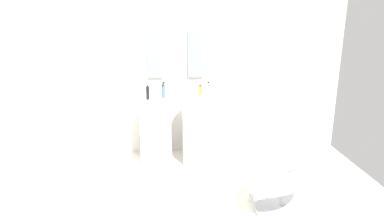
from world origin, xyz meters
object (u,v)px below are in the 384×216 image
(pedestal_sink_right, at_px, (198,129))
(soap_bottle_grey, at_px, (164,89))
(lounge_chair, at_px, (283,180))
(towel_rack, at_px, (41,143))
(soap_bottle_amber, at_px, (200,90))
(pedestal_sink_left, at_px, (156,130))
(soap_bottle_white, at_px, (208,89))
(soap_bottle_blue, at_px, (163,92))
(soap_bottle_black, at_px, (148,93))

(pedestal_sink_right, height_order, soap_bottle_grey, soap_bottle_grey)
(pedestal_sink_right, xyz_separation_m, lounge_chair, (0.75, -1.30, -0.12))
(towel_rack, distance_m, soap_bottle_grey, 1.64)
(lounge_chair, relative_size, soap_bottle_amber, 7.77)
(soap_bottle_amber, bearing_deg, towel_rack, -153.90)
(towel_rack, bearing_deg, soap_bottle_grey, 33.58)
(soap_bottle_amber, bearing_deg, lounge_chair, -63.34)
(pedestal_sink_left, xyz_separation_m, pedestal_sink_right, (0.56, 0.00, 0.00))
(soap_bottle_white, relative_size, soap_bottle_blue, 1.09)
(pedestal_sink_right, distance_m, towel_rack, 1.96)
(soap_bottle_black, bearing_deg, soap_bottle_grey, 41.99)
(soap_bottle_white, relative_size, soap_bottle_amber, 1.39)
(lounge_chair, distance_m, soap_bottle_amber, 1.69)
(pedestal_sink_right, relative_size, soap_bottle_amber, 7.19)
(soap_bottle_amber, height_order, soap_bottle_blue, soap_bottle_blue)
(soap_bottle_black, bearing_deg, soap_bottle_amber, 15.48)
(pedestal_sink_right, distance_m, lounge_chair, 1.51)
(pedestal_sink_right, xyz_separation_m, soap_bottle_black, (-0.65, -0.09, 0.53))
(towel_rack, distance_m, soap_bottle_black, 1.38)
(pedestal_sink_left, xyz_separation_m, soap_bottle_grey, (0.11, 0.09, 0.53))
(pedestal_sink_left, xyz_separation_m, soap_bottle_black, (-0.09, -0.09, 0.53))
(soap_bottle_amber, bearing_deg, soap_bottle_white, -38.90)
(pedestal_sink_left, distance_m, soap_bottle_amber, 0.80)
(lounge_chair, xyz_separation_m, soap_bottle_amber, (-0.71, 1.41, 0.63))
(pedestal_sink_left, bearing_deg, lounge_chair, -44.76)
(soap_bottle_amber, bearing_deg, soap_bottle_grey, -178.85)
(soap_bottle_black, bearing_deg, pedestal_sink_left, 44.81)
(pedestal_sink_left, distance_m, lounge_chair, 1.85)
(towel_rack, distance_m, soap_bottle_white, 2.12)
(pedestal_sink_left, height_order, soap_bottle_blue, soap_bottle_blue)
(lounge_chair, height_order, towel_rack, towel_rack)
(lounge_chair, bearing_deg, pedestal_sink_right, 119.92)
(pedestal_sink_left, height_order, pedestal_sink_right, same)
(soap_bottle_black, height_order, soap_bottle_grey, soap_bottle_grey)
(towel_rack, xyz_separation_m, soap_bottle_amber, (1.83, 0.89, 0.35))
(soap_bottle_amber, bearing_deg, pedestal_sink_right, -112.68)
(soap_bottle_black, bearing_deg, soap_bottle_white, 8.12)
(towel_rack, distance_m, soap_bottle_blue, 1.58)
(pedestal_sink_right, distance_m, soap_bottle_black, 0.85)
(soap_bottle_white, bearing_deg, soap_bottle_black, -171.88)
(soap_bottle_black, distance_m, soap_bottle_blue, 0.21)
(lounge_chair, distance_m, soap_bottle_white, 1.60)
(pedestal_sink_left, height_order, towel_rack, pedestal_sink_left)
(towel_rack, relative_size, soap_bottle_white, 4.86)
(pedestal_sink_left, relative_size, soap_bottle_blue, 5.65)
(towel_rack, relative_size, soap_bottle_blue, 5.29)
(pedestal_sink_left, height_order, soap_bottle_grey, soap_bottle_grey)
(soap_bottle_white, relative_size, soap_bottle_grey, 1.04)
(pedestal_sink_left, bearing_deg, towel_rack, -147.02)
(soap_bottle_grey, distance_m, soap_bottle_blue, 0.12)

